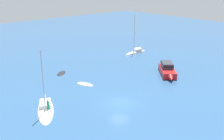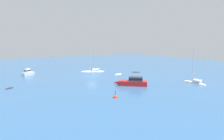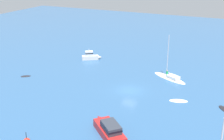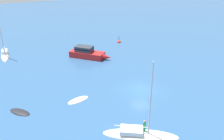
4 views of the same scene
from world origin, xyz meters
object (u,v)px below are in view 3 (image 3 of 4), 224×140
at_px(rib, 179,101).
at_px(cabin_cruiser_1, 91,56).
at_px(cabin_cruiser, 109,129).
at_px(yacht, 170,78).
at_px(skiff, 26,76).

relative_size(rib, cabin_cruiser_1, 0.74).
bearing_deg(cabin_cruiser, cabin_cruiser_1, -14.09).
relative_size(yacht, skiff, 4.20).
height_order(cabin_cruiser, skiff, cabin_cruiser).
height_order(cabin_cruiser, rib, cabin_cruiser).
distance_m(cabin_cruiser, rib, 15.17).
bearing_deg(cabin_cruiser, skiff, 16.00).
bearing_deg(skiff, cabin_cruiser, -63.85).
xyz_separation_m(cabin_cruiser_1, skiff, (6.36, 15.05, -0.80)).
height_order(cabin_cruiser_1, skiff, cabin_cruiser_1).
bearing_deg(skiff, cabin_cruiser_1, 30.07).
bearing_deg(skiff, rib, -33.60).
xyz_separation_m(rib, yacht, (3.97, -9.32, 0.13)).
bearing_deg(rib, cabin_cruiser_1, 132.82).
xyz_separation_m(cabin_cruiser, yacht, (-1.85, -23.30, -0.71)).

